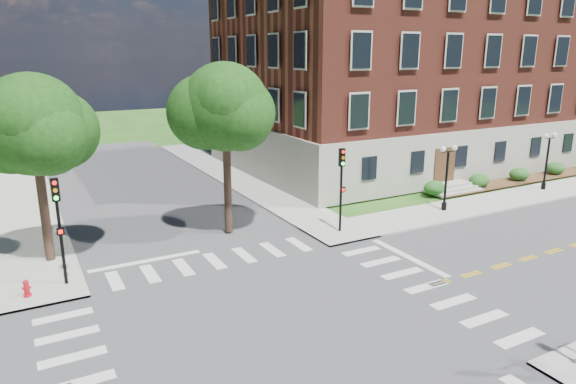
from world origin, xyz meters
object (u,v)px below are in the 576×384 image
twin_lamp_west (447,174)px  twin_lamp_east (547,158)px  fire_hydrant (27,289)px  traffic_signal_nw (58,218)px  traffic_signal_ne (341,179)px

twin_lamp_west → twin_lamp_east: same height
twin_lamp_east → fire_hydrant: (-34.76, -1.06, -2.06)m
traffic_signal_nw → traffic_signal_ne: bearing=-0.0°
traffic_signal_ne → traffic_signal_nw: 14.56m
twin_lamp_west → fire_hydrant: (-24.38, -0.74, -2.06)m
traffic_signal_ne → twin_lamp_east: bearing=1.6°
twin_lamp_east → fire_hydrant: twin_lamp_east is taller
twin_lamp_west → twin_lamp_east: size_ratio=1.00×
traffic_signal_nw → fire_hydrant: 3.19m
traffic_signal_ne → fire_hydrant: (-16.13, -0.55, -2.72)m
traffic_signal_ne → twin_lamp_west: size_ratio=1.13×
traffic_signal_nw → twin_lamp_east: size_ratio=1.13×
traffic_signal_ne → twin_lamp_west: 8.28m
traffic_signal_nw → twin_lamp_west: bearing=0.5°
fire_hydrant → twin_lamp_west: bearing=1.7°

